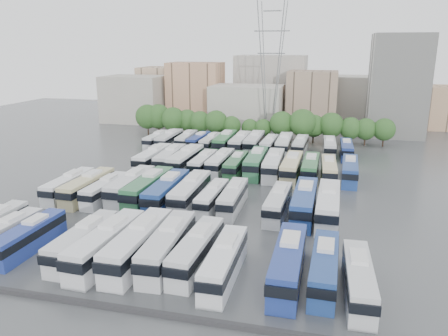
% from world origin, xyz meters
% --- Properties ---
extents(ground, '(220.00, 220.00, 0.00)m').
position_xyz_m(ground, '(0.00, 0.00, 0.00)').
color(ground, '#424447').
rests_on(ground, ground).
extents(parapet, '(56.00, 0.50, 0.50)m').
position_xyz_m(parapet, '(0.00, -33.00, 0.25)').
color(parapet, '#2D2D30').
rests_on(parapet, ground).
extents(tree_line, '(65.07, 8.12, 8.44)m').
position_xyz_m(tree_line, '(-2.11, 42.08, 4.47)').
color(tree_line, black).
rests_on(tree_line, ground).
extents(city_buildings, '(102.00, 35.00, 20.00)m').
position_xyz_m(city_buildings, '(-7.46, 71.86, 7.87)').
color(city_buildings, '#9E998E').
rests_on(city_buildings, ground).
extents(apartment_tower, '(14.00, 14.00, 26.00)m').
position_xyz_m(apartment_tower, '(34.00, 58.00, 13.00)').
color(apartment_tower, silver).
rests_on(apartment_tower, ground).
extents(electricity_pylon, '(9.00, 6.91, 33.83)m').
position_xyz_m(electricity_pylon, '(2.00, 50.00, 18.66)').
color(electricity_pylon, slate).
rests_on(electricity_pylon, ground).
extents(bus_r0_s1, '(2.87, 11.02, 3.43)m').
position_xyz_m(bus_r0_s1, '(-18.29, -24.43, 1.68)').
color(bus_r0_s1, silver).
rests_on(bus_r0_s1, ground).
extents(bus_r0_s2, '(2.63, 11.30, 3.53)m').
position_xyz_m(bus_r0_s2, '(-15.01, -24.52, 1.73)').
color(bus_r0_s2, navy).
rests_on(bus_r0_s2, ground).
extents(bus_r0_s4, '(2.82, 12.03, 3.76)m').
position_xyz_m(bus_r0_s4, '(-8.17, -24.22, 1.85)').
color(bus_r0_s4, silver).
rests_on(bus_r0_s4, ground).
extents(bus_r0_s5, '(3.43, 13.32, 4.15)m').
position_xyz_m(bus_r0_s5, '(-5.02, -24.64, 2.04)').
color(bus_r0_s5, silver).
rests_on(bus_r0_s5, ground).
extents(bus_r0_s6, '(2.99, 13.64, 4.28)m').
position_xyz_m(bus_r0_s6, '(-1.61, -23.97, 2.10)').
color(bus_r0_s6, silver).
rests_on(bus_r0_s6, ground).
extents(bus_r0_s7, '(3.40, 13.16, 4.09)m').
position_xyz_m(bus_r0_s7, '(1.58, -23.37, 2.01)').
color(bus_r0_s7, silver).
rests_on(bus_r0_s7, ground).
extents(bus_r0_s8, '(3.07, 12.28, 3.83)m').
position_xyz_m(bus_r0_s8, '(4.89, -23.42, 1.88)').
color(bus_r0_s8, silver).
rests_on(bus_r0_s8, ground).
extents(bus_r0_s9, '(2.73, 12.08, 3.78)m').
position_xyz_m(bus_r0_s9, '(8.37, -25.19, 1.86)').
color(bus_r0_s9, silver).
rests_on(bus_r0_s9, ground).
extents(bus_r0_s11, '(2.89, 13.13, 4.12)m').
position_xyz_m(bus_r0_s11, '(14.73, -24.11, 2.02)').
color(bus_r0_s11, navy).
rests_on(bus_r0_s11, ground).
extents(bus_r0_s12, '(2.81, 11.88, 3.71)m').
position_xyz_m(bus_r0_s12, '(18.26, -23.76, 1.82)').
color(bus_r0_s12, navy).
rests_on(bus_r0_s12, ground).
extents(bus_r0_s13, '(2.90, 11.57, 3.61)m').
position_xyz_m(bus_r0_s13, '(21.47, -25.31, 1.77)').
color(bus_r0_s13, silver).
rests_on(bus_r0_s13, ground).
extents(bus_r1_s0, '(2.57, 11.76, 3.69)m').
position_xyz_m(bus_r1_s0, '(-21.37, -6.67, 1.81)').
color(bus_r1_s0, silver).
rests_on(bus_r1_s0, ground).
extents(bus_r1_s1, '(3.00, 12.44, 3.88)m').
position_xyz_m(bus_r1_s1, '(-17.99, -6.78, 1.91)').
color(bus_r1_s1, '#C0B684').
rests_on(bus_r1_s1, ground).
extents(bus_r1_s2, '(2.70, 11.19, 3.49)m').
position_xyz_m(bus_r1_s2, '(-14.96, -6.90, 1.71)').
color(bus_r1_s2, silver).
rests_on(bus_r1_s2, ground).
extents(bus_r1_s3, '(2.89, 13.05, 4.09)m').
position_xyz_m(bus_r1_s3, '(-11.56, -5.02, 2.01)').
color(bus_r1_s3, silver).
rests_on(bus_r1_s3, ground).
extents(bus_r1_s4, '(3.31, 13.65, 4.26)m').
position_xyz_m(bus_r1_s4, '(-8.35, -5.64, 2.09)').
color(bus_r1_s4, '#2D6940').
rests_on(bus_r1_s4, ground).
extents(bus_r1_s5, '(3.16, 13.58, 4.25)m').
position_xyz_m(bus_r1_s5, '(-5.05, -6.45, 2.08)').
color(bus_r1_s5, navy).
rests_on(bus_r1_s5, ground).
extents(bus_r1_s6, '(3.03, 13.16, 4.12)m').
position_xyz_m(bus_r1_s6, '(-1.67, -5.67, 2.02)').
color(bus_r1_s6, silver).
rests_on(bus_r1_s6, ground).
extents(bus_r1_s7, '(2.62, 10.85, 3.39)m').
position_xyz_m(bus_r1_s7, '(1.85, -6.18, 1.66)').
color(bus_r1_s7, silver).
rests_on(bus_r1_s7, ground).
extents(bus_r1_s8, '(2.66, 11.44, 3.58)m').
position_xyz_m(bus_r1_s8, '(4.89, -5.85, 1.76)').
color(bus_r1_s8, silver).
rests_on(bus_r1_s8, ground).
extents(bus_r1_s10, '(2.94, 11.66, 3.63)m').
position_xyz_m(bus_r1_s10, '(11.49, -6.51, 1.78)').
color(bus_r1_s10, silver).
rests_on(bus_r1_s10, ground).
extents(bus_r1_s11, '(3.09, 13.55, 4.24)m').
position_xyz_m(bus_r1_s11, '(15.08, -6.08, 2.08)').
color(bus_r1_s11, navy).
rests_on(bus_r1_s11, ground).
extents(bus_r1_s12, '(3.17, 13.61, 4.26)m').
position_xyz_m(bus_r1_s12, '(18.31, -6.51, 2.09)').
color(bus_r1_s12, silver).
rests_on(bus_r1_s12, ground).
extents(bus_r2_s2, '(3.06, 13.06, 4.08)m').
position_xyz_m(bus_r2_s2, '(-15.08, 12.00, 2.00)').
color(bus_r2_s2, silver).
rests_on(bus_r2_s2, ground).
extents(bus_r2_s3, '(3.33, 12.98, 4.04)m').
position_xyz_m(bus_r2_s3, '(-11.75, 12.56, 1.98)').
color(bus_r2_s3, silver).
rests_on(bus_r2_s3, ground).
extents(bus_r2_s4, '(3.31, 13.64, 4.26)m').
position_xyz_m(bus_r2_s4, '(-8.37, 11.87, 2.09)').
color(bus_r2_s4, silver).
rests_on(bus_r2_s4, ground).
extents(bus_r2_s5, '(2.70, 11.56, 3.62)m').
position_xyz_m(bus_r2_s5, '(-4.82, 11.54, 1.78)').
color(bus_r2_s5, silver).
rests_on(bus_r2_s5, ground).
extents(bus_r2_s6, '(2.86, 12.04, 3.76)m').
position_xyz_m(bus_r2_s6, '(-1.78, 12.52, 1.85)').
color(bus_r2_s6, silver).
rests_on(bus_r2_s6, ground).
extents(bus_r2_s7, '(2.56, 11.67, 3.66)m').
position_xyz_m(bus_r2_s7, '(1.48, 11.60, 1.80)').
color(bus_r2_s7, '#2B643A').
rests_on(bus_r2_s7, ground).
extents(bus_r2_s8, '(3.24, 13.53, 4.22)m').
position_xyz_m(bus_r2_s8, '(4.90, 13.33, 2.07)').
color(bus_r2_s8, '#2F6F47').
rests_on(bus_r2_s8, ground).
extents(bus_r2_s9, '(3.22, 13.35, 4.17)m').
position_xyz_m(bus_r2_s9, '(8.22, 12.72, 2.05)').
color(bus_r2_s9, silver).
rests_on(bus_r2_s9, ground).
extents(bus_r2_s10, '(3.11, 13.17, 4.11)m').
position_xyz_m(bus_r2_s10, '(11.63, 11.76, 2.02)').
color(bus_r2_s10, beige).
rests_on(bus_r2_s10, ground).
extents(bus_r2_s11, '(2.75, 12.38, 3.88)m').
position_xyz_m(bus_r2_s11, '(14.88, 12.65, 1.91)').
color(bus_r2_s11, '#2E6B3C').
rests_on(bus_r2_s11, ground).
extents(bus_r2_s12, '(3.08, 11.75, 3.65)m').
position_xyz_m(bus_r2_s12, '(18.08, 12.69, 1.79)').
color(bus_r2_s12, '#CDBE8D').
rests_on(bus_r2_s12, ground).
extents(bus_r2_s13, '(3.01, 12.33, 3.85)m').
position_xyz_m(bus_r2_s13, '(21.69, 12.83, 1.89)').
color(bus_r2_s13, navy).
rests_on(bus_r2_s13, ground).
extents(bus_r3_s0, '(2.75, 11.13, 3.47)m').
position_xyz_m(bus_r3_s0, '(-21.53, 29.53, 1.70)').
color(bus_r3_s0, silver).
rests_on(bus_r3_s0, ground).
extents(bus_r3_s1, '(2.81, 12.41, 3.89)m').
position_xyz_m(bus_r3_s1, '(-18.31, 29.21, 1.91)').
color(bus_r3_s1, silver).
rests_on(bus_r3_s1, ground).
extents(bus_r3_s2, '(2.94, 11.43, 3.56)m').
position_xyz_m(bus_r3_s2, '(-14.66, 30.90, 1.75)').
color(bus_r3_s2, silver).
rests_on(bus_r3_s2, ground).
extents(bus_r3_s3, '(2.97, 11.16, 3.47)m').
position_xyz_m(bus_r3_s3, '(-11.51, 30.45, 1.70)').
color(bus_r3_s3, navy).
rests_on(bus_r3_s3, ground).
extents(bus_r3_s4, '(2.75, 11.26, 3.51)m').
position_xyz_m(bus_r3_s4, '(-8.39, 29.69, 1.73)').
color(bus_r3_s4, silver).
rests_on(bus_r3_s4, ground).
extents(bus_r3_s5, '(3.10, 13.41, 4.20)m').
position_xyz_m(bus_r3_s5, '(-5.01, 29.51, 2.06)').
color(bus_r3_s5, '#317240').
rests_on(bus_r3_s5, ground).
extents(bus_r3_s6, '(2.84, 13.00, 4.08)m').
position_xyz_m(bus_r3_s6, '(-1.54, 29.48, 2.00)').
color(bus_r3_s6, silver).
rests_on(bus_r3_s6, ground).
extents(bus_r3_s7, '(3.03, 13.31, 4.17)m').
position_xyz_m(bus_r3_s7, '(1.48, 30.41, 2.05)').
color(bus_r3_s7, silver).
rests_on(bus_r3_s7, ground).
extents(bus_r3_s8, '(2.87, 11.52, 3.59)m').
position_xyz_m(bus_r3_s8, '(4.93, 30.11, 1.76)').
color(bus_r3_s8, silver).
rests_on(bus_r3_s8, ground).
extents(bus_r3_s9, '(2.96, 12.92, 4.04)m').
position_xyz_m(bus_r3_s9, '(8.17, 30.41, 1.99)').
color(bus_r3_s9, silver).
rests_on(bus_r3_s9, ground).
extents(bus_r3_s10, '(2.90, 11.71, 3.65)m').
position_xyz_m(bus_r3_s10, '(11.65, 30.95, 1.79)').
color(bus_r3_s10, silver).
rests_on(bus_r3_s10, ground).
extents(bus_r3_s12, '(2.96, 11.77, 3.67)m').
position_xyz_m(bus_r3_s12, '(17.93, 31.00, 1.80)').
color(bus_r3_s12, silver).
rests_on(bus_r3_s12, ground).
extents(bus_r3_s13, '(2.72, 11.38, 3.55)m').
position_xyz_m(bus_r3_s13, '(21.45, 29.91, 1.75)').
color(bus_r3_s13, navy).
rests_on(bus_r3_s13, ground).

